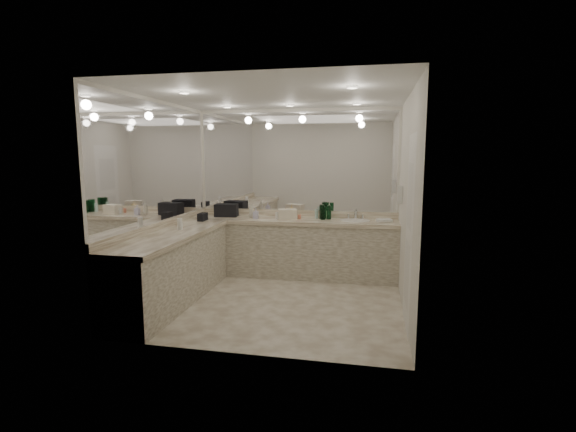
% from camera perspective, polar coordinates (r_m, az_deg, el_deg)
% --- Properties ---
extents(floor, '(3.20, 3.20, 0.00)m').
position_cam_1_polar(floor, '(5.54, -1.65, -11.48)').
color(floor, beige).
rests_on(floor, ground).
extents(ceiling, '(3.20, 3.20, 0.00)m').
position_cam_1_polar(ceiling, '(5.27, -1.78, 16.20)').
color(ceiling, white).
rests_on(ceiling, floor).
extents(wall_back, '(3.20, 0.02, 2.60)m').
position_cam_1_polar(wall_back, '(6.71, 1.19, 3.37)').
color(wall_back, silver).
rests_on(wall_back, floor).
extents(wall_left, '(0.02, 3.00, 2.60)m').
position_cam_1_polar(wall_left, '(5.82, -17.25, 2.25)').
color(wall_left, silver).
rests_on(wall_left, floor).
extents(wall_right, '(0.02, 3.00, 2.60)m').
position_cam_1_polar(wall_right, '(5.13, 15.98, 1.54)').
color(wall_right, silver).
rests_on(wall_right, floor).
extents(vanity_back_base, '(3.20, 0.60, 0.84)m').
position_cam_1_polar(vanity_back_base, '(6.55, 0.70, -4.54)').
color(vanity_back_base, beige).
rests_on(vanity_back_base, floor).
extents(vanity_back_top, '(3.20, 0.64, 0.06)m').
position_cam_1_polar(vanity_back_top, '(6.46, 0.69, -0.66)').
color(vanity_back_top, beige).
rests_on(vanity_back_top, vanity_back_base).
extents(vanity_left_base, '(0.60, 2.40, 0.84)m').
position_cam_1_polar(vanity_left_base, '(5.58, -15.61, -7.14)').
color(vanity_left_base, beige).
rests_on(vanity_left_base, floor).
extents(vanity_left_top, '(0.64, 2.42, 0.06)m').
position_cam_1_polar(vanity_left_top, '(5.48, -15.70, -2.60)').
color(vanity_left_top, beige).
rests_on(vanity_left_top, vanity_left_base).
extents(backsplash_back, '(3.20, 0.04, 0.10)m').
position_cam_1_polar(backsplash_back, '(6.73, 1.15, 0.39)').
color(backsplash_back, beige).
rests_on(backsplash_back, vanity_back_top).
extents(backsplash_left, '(0.04, 3.00, 0.10)m').
position_cam_1_polar(backsplash_left, '(5.86, -16.93, -1.16)').
color(backsplash_left, beige).
rests_on(backsplash_left, vanity_left_top).
extents(mirror_back, '(3.12, 0.01, 1.55)m').
position_cam_1_polar(mirror_back, '(6.68, 1.19, 7.43)').
color(mirror_back, white).
rests_on(mirror_back, wall_back).
extents(mirror_left, '(0.01, 2.92, 1.55)m').
position_cam_1_polar(mirror_left, '(5.79, -17.35, 6.93)').
color(mirror_left, white).
rests_on(mirror_left, wall_left).
extents(sink, '(0.44, 0.44, 0.03)m').
position_cam_1_polar(sink, '(6.36, 9.15, -0.68)').
color(sink, white).
rests_on(sink, vanity_back_top).
extents(faucet, '(0.24, 0.16, 0.14)m').
position_cam_1_polar(faucet, '(6.56, 9.24, 0.25)').
color(faucet, silver).
rests_on(faucet, vanity_back_top).
extents(wall_phone, '(0.06, 0.10, 0.24)m').
position_cam_1_polar(wall_phone, '(5.82, 15.02, 2.83)').
color(wall_phone, white).
rests_on(wall_phone, wall_right).
extents(door, '(0.02, 0.82, 2.10)m').
position_cam_1_polar(door, '(4.67, 16.17, -2.21)').
color(door, white).
rests_on(door, wall_right).
extents(black_toiletry_bag, '(0.38, 0.27, 0.20)m').
position_cam_1_polar(black_toiletry_bag, '(6.79, -8.42, 0.81)').
color(black_toiletry_bag, black).
rests_on(black_toiletry_bag, vanity_back_top).
extents(black_bag_spill, '(0.10, 0.21, 0.11)m').
position_cam_1_polar(black_bag_spill, '(6.39, -11.60, -0.15)').
color(black_bag_spill, black).
rests_on(black_bag_spill, vanity_left_top).
extents(cream_cosmetic_case, '(0.32, 0.24, 0.16)m').
position_cam_1_polar(cream_cosmetic_case, '(6.43, -0.09, 0.29)').
color(cream_cosmetic_case, beige).
rests_on(cream_cosmetic_case, vanity_back_top).
extents(hand_towel, '(0.24, 0.19, 0.04)m').
position_cam_1_polar(hand_towel, '(6.35, 13.01, -0.60)').
color(hand_towel, white).
rests_on(hand_towel, vanity_back_top).
extents(lotion_left, '(0.07, 0.07, 0.15)m').
position_cam_1_polar(lotion_left, '(5.71, -14.57, -1.04)').
color(lotion_left, white).
rests_on(lotion_left, vanity_left_top).
extents(soap_bottle_a, '(0.11, 0.11, 0.22)m').
position_cam_1_polar(soap_bottle_a, '(6.60, -5.03, 0.72)').
color(soap_bottle_a, beige).
rests_on(soap_bottle_a, vanity_back_top).
extents(soap_bottle_b, '(0.07, 0.08, 0.16)m').
position_cam_1_polar(soap_bottle_b, '(6.49, -4.44, 0.35)').
color(soap_bottle_b, silver).
rests_on(soap_bottle_b, vanity_back_top).
extents(soap_bottle_c, '(0.14, 0.14, 0.16)m').
position_cam_1_polar(soap_bottle_c, '(6.50, -0.32, 0.37)').
color(soap_bottle_c, '#FFE088').
rests_on(soap_bottle_c, vanity_back_top).
extents(green_bottle_0, '(0.07, 0.07, 0.21)m').
position_cam_1_polar(green_bottle_0, '(6.45, 5.62, 0.50)').
color(green_bottle_0, '#105326').
rests_on(green_bottle_0, vanity_back_top).
extents(green_bottle_1, '(0.06, 0.06, 0.18)m').
position_cam_1_polar(green_bottle_1, '(6.53, 5.01, 0.48)').
color(green_bottle_1, '#105326').
rests_on(green_bottle_1, vanity_back_top).
extents(green_bottle_2, '(0.07, 0.07, 0.22)m').
position_cam_1_polar(green_bottle_2, '(6.47, 4.63, 0.58)').
color(green_bottle_2, '#105326').
rests_on(green_bottle_2, vanity_back_top).
extents(green_bottle_3, '(0.06, 0.06, 0.22)m').
position_cam_1_polar(green_bottle_3, '(6.54, 4.63, 0.65)').
color(green_bottle_3, '#105326').
rests_on(green_bottle_3, vanity_back_top).
extents(green_bottle_4, '(0.07, 0.07, 0.21)m').
position_cam_1_polar(green_bottle_4, '(6.40, 4.78, 0.43)').
color(green_bottle_4, '#105326').
rests_on(green_bottle_4, vanity_back_top).
extents(amenity_bottle_0, '(0.06, 0.06, 0.14)m').
position_cam_1_polar(amenity_bottle_0, '(6.53, 3.93, 0.31)').
color(amenity_bottle_0, silver).
rests_on(amenity_bottle_0, vanity_back_top).
extents(amenity_bottle_1, '(0.05, 0.05, 0.09)m').
position_cam_1_polar(amenity_bottle_1, '(6.47, 0.72, -0.00)').
color(amenity_bottle_1, '#E0B28C').
rests_on(amenity_bottle_1, vanity_back_top).
extents(amenity_bottle_2, '(0.06, 0.06, 0.06)m').
position_cam_1_polar(amenity_bottle_2, '(6.56, 1.56, 0.02)').
color(amenity_bottle_2, '#E0B28C').
rests_on(amenity_bottle_2, vanity_back_top).
extents(amenity_bottle_3, '(0.05, 0.05, 0.08)m').
position_cam_1_polar(amenity_bottle_3, '(6.62, -0.85, 0.16)').
color(amenity_bottle_3, '#E57F66').
rests_on(amenity_bottle_3, vanity_back_top).
extents(amenity_bottle_4, '(0.05, 0.05, 0.11)m').
position_cam_1_polar(amenity_bottle_4, '(6.44, -1.52, 0.05)').
color(amenity_bottle_4, white).
rests_on(amenity_bottle_4, vanity_back_top).
extents(amenity_bottle_5, '(0.05, 0.05, 0.06)m').
position_cam_1_polar(amenity_bottle_5, '(6.46, 1.60, -0.12)').
color(amenity_bottle_5, '#E57F66').
rests_on(amenity_bottle_5, vanity_back_top).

